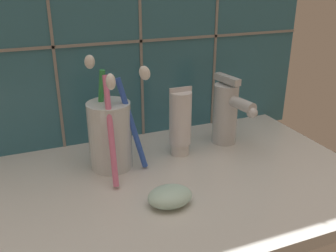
{
  "coord_description": "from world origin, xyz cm",
  "views": [
    {
      "loc": [
        -19.72,
        -46.88,
        32.31
      ],
      "look_at": [
        0.62,
        3.21,
        9.82
      ],
      "focal_mm": 40.0,
      "sensor_mm": 36.0,
      "label": 1
    }
  ],
  "objects_px": {
    "toothbrush_cup": "(110,133)",
    "toothpaste_tube": "(180,122)",
    "sink_faucet": "(227,112)",
    "soap_bar": "(170,196)"
  },
  "relations": [
    {
      "from": "toothpaste_tube",
      "to": "toothbrush_cup",
      "type": "bearing_deg",
      "value": -179.24
    },
    {
      "from": "sink_faucet",
      "to": "toothbrush_cup",
      "type": "bearing_deg",
      "value": -95.67
    },
    {
      "from": "toothbrush_cup",
      "to": "toothpaste_tube",
      "type": "bearing_deg",
      "value": 0.76
    },
    {
      "from": "toothpaste_tube",
      "to": "sink_faucet",
      "type": "bearing_deg",
      "value": 5.3
    },
    {
      "from": "soap_bar",
      "to": "toothpaste_tube",
      "type": "bearing_deg",
      "value": 61.22
    },
    {
      "from": "toothbrush_cup",
      "to": "toothpaste_tube",
      "type": "distance_m",
      "value": 0.12
    },
    {
      "from": "toothbrush_cup",
      "to": "toothpaste_tube",
      "type": "relative_size",
      "value": 1.51
    },
    {
      "from": "toothbrush_cup",
      "to": "soap_bar",
      "type": "relative_size",
      "value": 2.91
    },
    {
      "from": "toothpaste_tube",
      "to": "soap_bar",
      "type": "relative_size",
      "value": 1.93
    },
    {
      "from": "toothbrush_cup",
      "to": "sink_faucet",
      "type": "distance_m",
      "value": 0.22
    }
  ]
}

